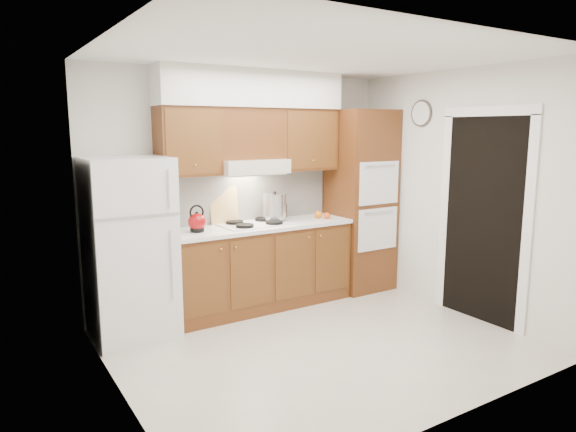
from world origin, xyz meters
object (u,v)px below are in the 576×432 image
object	(u,v)px
fridge	(130,248)
kettle	(197,222)
oven_cabinet	(360,201)
stock_pot	(275,207)

from	to	relation	value
fridge	kettle	distance (m)	0.72
fridge	oven_cabinet	bearing A→B (deg)	0.70
oven_cabinet	fridge	bearing A→B (deg)	-179.30
fridge	stock_pot	world-z (taller)	fridge
fridge	kettle	bearing A→B (deg)	2.63
oven_cabinet	kettle	bearing A→B (deg)	-179.92
fridge	oven_cabinet	size ratio (longest dim) A/B	0.78
fridge	oven_cabinet	xyz separation A→B (m)	(2.85, 0.03, 0.24)
kettle	oven_cabinet	bearing A→B (deg)	-23.33
kettle	stock_pot	world-z (taller)	stock_pot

